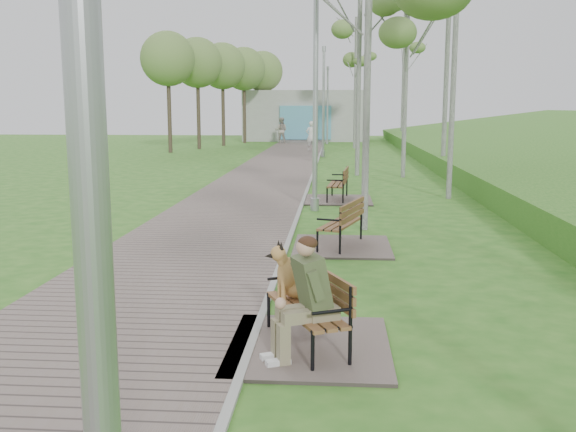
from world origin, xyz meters
name	(u,v)px	position (x,y,z in m)	size (l,w,h in m)	color
walkway	(263,181)	(-1.75, 21.50, 0.02)	(3.50, 67.00, 0.04)	#75645F
kerb	(310,181)	(0.00, 21.50, 0.03)	(0.10, 67.00, 0.05)	#999993
building_north	(307,116)	(-1.50, 50.97, 1.99)	(10.00, 5.20, 4.00)	#9E9E99
bench_main	(302,311)	(0.58, 4.97, 0.44)	(1.82, 2.02, 1.58)	#75645F
bench_second	(340,237)	(1.04, 10.36, 0.21)	(1.88, 2.08, 1.15)	#75645F
bench_third	(337,193)	(0.99, 16.72, 0.22)	(1.92, 2.14, 1.18)	#75645F
lamp_post_near	(88,153)	(0.15, 0.07, 2.57)	(0.21, 0.21, 5.50)	#A1A4A9
lamp_post_second	(315,107)	(0.39, 14.82, 2.71)	(0.22, 0.22, 5.80)	#A1A4A9
lamp_post_third	(323,106)	(0.21, 33.24, 2.76)	(0.23, 0.23, 5.90)	#A1A4A9
lamp_post_far	(327,108)	(0.25, 45.80, 2.62)	(0.22, 0.22, 5.61)	#A1A4A9
pedestrian_near	(311,136)	(-0.65, 38.22, 0.92)	(0.67, 0.44, 1.84)	silver
pedestrian_far	(281,130)	(-3.20, 46.09, 0.97)	(0.94, 0.73, 1.94)	#A1998C
birch_mid_c	(408,16)	(3.54, 23.22, 6.07)	(2.34, 2.34, 7.73)	silver
birch_distant_a	(356,42)	(2.11, 41.01, 6.87)	(2.23, 2.23, 8.75)	silver
birch_distant_b	(405,28)	(5.99, 48.94, 8.59)	(2.73, 2.73, 10.94)	silver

